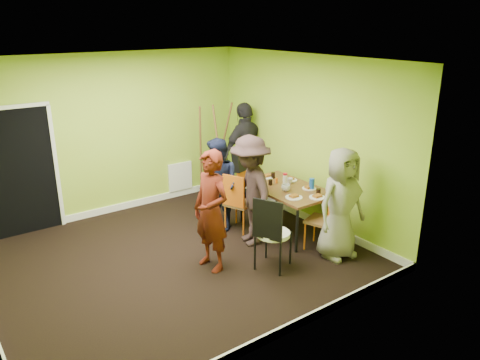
# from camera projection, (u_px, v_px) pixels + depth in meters

# --- Properties ---
(ground) EXTENTS (5.00, 5.00, 0.00)m
(ground) POSITION_uv_depth(u_px,v_px,m) (177.00, 258.00, 6.82)
(ground) COLOR black
(ground) RESTS_ON ground
(room_walls) EXTENTS (5.04, 4.54, 2.82)m
(room_walls) POSITION_uv_depth(u_px,v_px,m) (171.00, 195.00, 6.51)
(room_walls) COLOR #9CB92F
(room_walls) RESTS_ON ground
(dining_table) EXTENTS (0.90, 1.50, 0.75)m
(dining_table) POSITION_uv_depth(u_px,v_px,m) (287.00, 190.00, 7.52)
(dining_table) COLOR black
(dining_table) RESTS_ON ground
(chair_left_far) EXTENTS (0.53, 0.53, 0.99)m
(chair_left_far) POSITION_uv_depth(u_px,v_px,m) (237.00, 199.00, 7.53)
(chair_left_far) COLOR orange
(chair_left_far) RESTS_ON ground
(chair_left_near) EXTENTS (0.48, 0.48, 0.90)m
(chair_left_near) POSITION_uv_depth(u_px,v_px,m) (262.00, 208.00, 7.32)
(chair_left_near) COLOR orange
(chair_left_near) RESTS_ON ground
(chair_back_end) EXTENTS (0.56, 0.61, 1.05)m
(chair_back_end) POSITION_uv_depth(u_px,v_px,m) (244.00, 165.00, 8.66)
(chair_back_end) COLOR orange
(chair_back_end) RESTS_ON ground
(chair_front_end) EXTENTS (0.52, 0.52, 0.98)m
(chair_front_end) POSITION_uv_depth(u_px,v_px,m) (326.00, 216.00, 6.91)
(chair_front_end) COLOR orange
(chair_front_end) RESTS_ON ground
(chair_bentwood) EXTENTS (0.56, 0.56, 1.07)m
(chair_bentwood) POSITION_uv_depth(u_px,v_px,m) (271.00, 230.00, 6.33)
(chair_bentwood) COLOR black
(chair_bentwood) RESTS_ON ground
(easel) EXTENTS (0.74, 0.70, 1.85)m
(easel) POSITION_uv_depth(u_px,v_px,m) (214.00, 152.00, 8.86)
(easel) COLOR brown
(easel) RESTS_ON ground
(plate_near_left) EXTENTS (0.23, 0.23, 0.01)m
(plate_near_left) POSITION_uv_depth(u_px,v_px,m) (256.00, 183.00, 7.65)
(plate_near_left) COLOR white
(plate_near_left) RESTS_ON dining_table
(plate_near_right) EXTENTS (0.26, 0.26, 0.01)m
(plate_near_right) POSITION_uv_depth(u_px,v_px,m) (294.00, 197.00, 7.05)
(plate_near_right) COLOR white
(plate_near_right) RESTS_ON dining_table
(plate_far_back) EXTENTS (0.26, 0.26, 0.01)m
(plate_far_back) POSITION_uv_depth(u_px,v_px,m) (267.00, 177.00, 7.97)
(plate_far_back) COLOR white
(plate_far_back) RESTS_ON dining_table
(plate_far_front) EXTENTS (0.25, 0.25, 0.01)m
(plate_far_front) POSITION_uv_depth(u_px,v_px,m) (317.00, 197.00, 7.05)
(plate_far_front) COLOR white
(plate_far_front) RESTS_ON dining_table
(plate_wall_back) EXTENTS (0.24, 0.24, 0.01)m
(plate_wall_back) POSITION_uv_depth(u_px,v_px,m) (290.00, 180.00, 7.81)
(plate_wall_back) COLOR white
(plate_wall_back) RESTS_ON dining_table
(plate_wall_front) EXTENTS (0.22, 0.22, 0.01)m
(plate_wall_front) POSITION_uv_depth(u_px,v_px,m) (309.00, 188.00, 7.43)
(plate_wall_front) COLOR white
(plate_wall_front) RESTS_ON dining_table
(thermos) EXTENTS (0.07, 0.07, 0.21)m
(thermos) POSITION_uv_depth(u_px,v_px,m) (285.00, 181.00, 7.46)
(thermos) COLOR white
(thermos) RESTS_ON dining_table
(blue_bottle) EXTENTS (0.08, 0.08, 0.18)m
(blue_bottle) POSITION_uv_depth(u_px,v_px,m) (312.00, 184.00, 7.38)
(blue_bottle) COLOR #174DAD
(blue_bottle) RESTS_ON dining_table
(orange_bottle) EXTENTS (0.04, 0.04, 0.09)m
(orange_bottle) POSITION_uv_depth(u_px,v_px,m) (277.00, 180.00, 7.68)
(orange_bottle) COLOR orange
(orange_bottle) RESTS_ON dining_table
(glass_mid) EXTENTS (0.07, 0.07, 0.09)m
(glass_mid) POSITION_uv_depth(u_px,v_px,m) (270.00, 182.00, 7.59)
(glass_mid) COLOR black
(glass_mid) RESTS_ON dining_table
(glass_back) EXTENTS (0.07, 0.07, 0.10)m
(glass_back) POSITION_uv_depth(u_px,v_px,m) (273.00, 175.00, 7.91)
(glass_back) COLOR black
(glass_back) RESTS_ON dining_table
(glass_front) EXTENTS (0.07, 0.07, 0.10)m
(glass_front) POSITION_uv_depth(u_px,v_px,m) (318.00, 192.00, 7.16)
(glass_front) COLOR black
(glass_front) RESTS_ON dining_table
(cup_a) EXTENTS (0.14, 0.14, 0.11)m
(cup_a) POSITION_uv_depth(u_px,v_px,m) (286.00, 188.00, 7.31)
(cup_a) COLOR white
(cup_a) RESTS_ON dining_table
(cup_b) EXTENTS (0.10, 0.10, 0.10)m
(cup_b) POSITION_uv_depth(u_px,v_px,m) (290.00, 181.00, 7.64)
(cup_b) COLOR white
(cup_b) RESTS_ON dining_table
(person_standing) EXTENTS (0.48, 0.67, 1.70)m
(person_standing) POSITION_uv_depth(u_px,v_px,m) (211.00, 211.00, 6.31)
(person_standing) COLOR #4F160D
(person_standing) RESTS_ON ground
(person_left_far) EXTENTS (0.67, 0.81, 1.52)m
(person_left_far) POSITION_uv_depth(u_px,v_px,m) (219.00, 185.00, 7.57)
(person_left_far) COLOR #151A35
(person_left_far) RESTS_ON ground
(person_left_near) EXTENTS (0.90, 1.23, 1.71)m
(person_left_near) POSITION_uv_depth(u_px,v_px,m) (250.00, 191.00, 7.04)
(person_left_near) COLOR #2D1E1E
(person_left_near) RESTS_ON ground
(person_back_end) EXTENTS (1.15, 0.60, 1.87)m
(person_back_end) POSITION_uv_depth(u_px,v_px,m) (246.00, 152.00, 8.82)
(person_back_end) COLOR black
(person_back_end) RESTS_ON ground
(person_front_end) EXTENTS (0.82, 0.55, 1.64)m
(person_front_end) POSITION_uv_depth(u_px,v_px,m) (341.00, 204.00, 6.64)
(person_front_end) COLOR gray
(person_front_end) RESTS_ON ground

